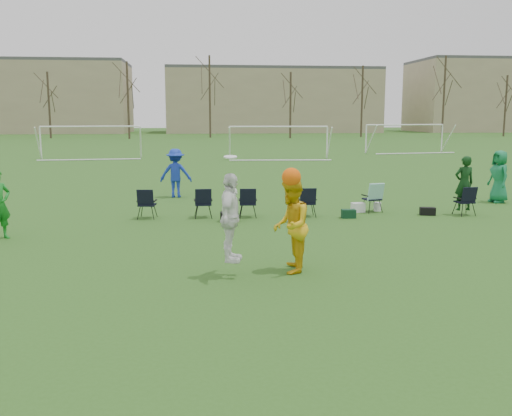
{
  "coord_description": "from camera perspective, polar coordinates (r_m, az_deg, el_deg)",
  "views": [
    {
      "loc": [
        -2.23,
        -10.33,
        3.33
      ],
      "look_at": [
        -0.89,
        2.18,
        1.25
      ],
      "focal_mm": 40.0,
      "sensor_mm": 36.0,
      "label": 1
    }
  ],
  "objects": [
    {
      "name": "goal_right",
      "position": [
        51.67,
        14.68,
        7.53
      ],
      "size": [
        7.35,
        1.14,
        2.46
      ],
      "rotation": [
        0.0,
        0.0,
        0.14
      ],
      "color": "white",
      "rests_on": "ground"
    },
    {
      "name": "building_row",
      "position": [
        106.74,
        -1.32,
        10.81
      ],
      "size": [
        126.0,
        16.0,
        13.0
      ],
      "color": "tan",
      "rests_on": "ground"
    },
    {
      "name": "fielder_green_far",
      "position": [
        23.48,
        23.13,
        2.91
      ],
      "size": [
        0.74,
        1.04,
        1.98
      ],
      "primitive_type": "imported",
      "rotation": [
        0.0,
        0.0,
        -1.45
      ],
      "color": "#147243",
      "rests_on": "ground"
    },
    {
      "name": "goal_left",
      "position": [
        45.03,
        -16.18,
        7.23
      ],
      "size": [
        7.39,
        0.76,
        2.46
      ],
      "rotation": [
        0.0,
        0.0,
        0.09
      ],
      "color": "white",
      "rests_on": "ground"
    },
    {
      "name": "goal_mid",
      "position": [
        42.81,
        2.28,
        7.5
      ],
      "size": [
        7.4,
        0.63,
        2.46
      ],
      "rotation": [
        0.0,
        0.0,
        -0.07
      ],
      "color": "white",
      "rests_on": "ground"
    },
    {
      "name": "ground",
      "position": [
        11.08,
        5.85,
        -8.15
      ],
      "size": [
        260.0,
        260.0,
        0.0
      ],
      "primitive_type": "plane",
      "color": "#2D591B",
      "rests_on": "ground"
    },
    {
      "name": "tree_line",
      "position": [
        80.23,
        -4.43,
        10.62
      ],
      "size": [
        110.28,
        3.28,
        11.4
      ],
      "color": "#382B21",
      "rests_on": "ground"
    },
    {
      "name": "fielder_blue",
      "position": [
        23.18,
        -8.04,
        3.47
      ],
      "size": [
        1.32,
        0.83,
        1.95
      ],
      "primitive_type": "imported",
      "rotation": [
        0.0,
        0.0,
        3.06
      ],
      "color": "#1732B0",
      "rests_on": "ground"
    },
    {
      "name": "center_contest",
      "position": [
        11.85,
        1.36,
        -1.38
      ],
      "size": [
        2.11,
        1.38,
        2.51
      ],
      "color": "white",
      "rests_on": "ground"
    },
    {
      "name": "sideline_setup",
      "position": [
        18.92,
        7.13,
        0.9
      ],
      "size": [
        11.12,
        2.07,
        1.96
      ],
      "color": "#0E3311",
      "rests_on": "ground"
    }
  ]
}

